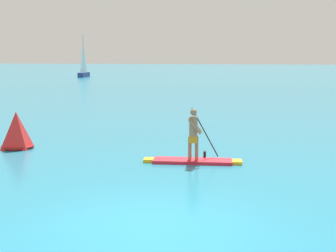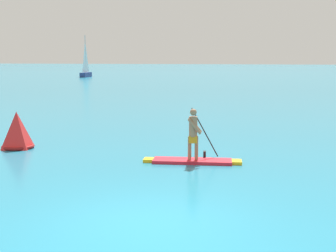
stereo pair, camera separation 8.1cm
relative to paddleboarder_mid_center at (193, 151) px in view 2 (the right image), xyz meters
name	(u,v)px [view 2 (the right image)]	position (x,y,z in m)	size (l,w,h in m)	color
ground	(148,222)	(0.14, -5.47, -0.35)	(440.00, 440.00, 0.00)	teal
paddleboarder_mid_center	(193,151)	(0.00, 0.00, 0.00)	(3.09, 1.11, 1.73)	red
race_marker_buoy	(17,132)	(-6.61, 0.76, 0.24)	(1.30, 1.30, 1.33)	red
sailboat_left_horizon	(86,71)	(-29.73, 58.91, 0.73)	(1.49, 4.24, 6.93)	navy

